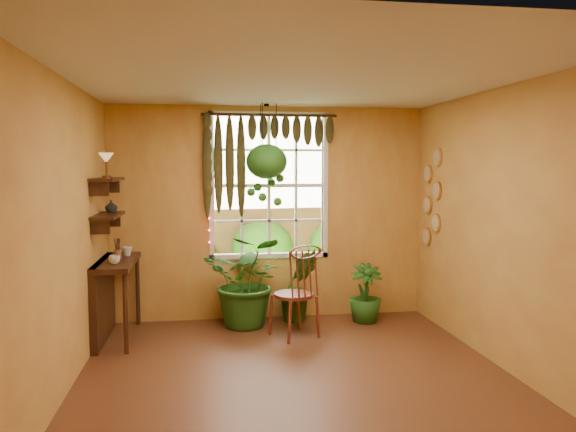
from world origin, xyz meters
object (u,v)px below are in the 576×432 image
counter_ledge (107,291)px  hanging_basket (267,165)px  potted_plant_mid (298,286)px  windsor_chair (296,306)px  potted_plant_left (249,280)px

counter_ledge → hanging_basket: hanging_basket is taller
counter_ledge → potted_plant_mid: bearing=9.9°
windsor_chair → hanging_basket: size_ratio=0.99×
windsor_chair → potted_plant_left: windsor_chair is taller
counter_ledge → potted_plant_mid: (2.25, 0.39, -0.10)m
potted_plant_left → hanging_basket: 1.41m
windsor_chair → potted_plant_mid: bearing=52.9°
windsor_chair → potted_plant_left: bearing=108.6°
counter_ledge → windsor_chair: 2.13m
windsor_chair → hanging_basket: (-0.26, 0.63, 1.60)m
counter_ledge → hanging_basket: bearing=11.6°
counter_ledge → windsor_chair: windsor_chair is taller
potted_plant_mid → hanging_basket: bearing=-178.2°
hanging_basket → potted_plant_mid: bearing=1.8°
potted_plant_mid → hanging_basket: 1.55m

